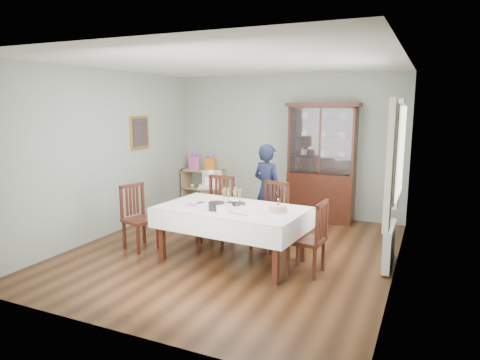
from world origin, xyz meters
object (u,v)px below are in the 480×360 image
Objects in this scene: sideboard at (204,188)px; champagne_tray at (232,200)px; chair_far_left at (217,222)px; chair_end_left at (140,230)px; chair_end_right at (307,252)px; gift_bag_orange at (210,162)px; woman at (267,190)px; birthday_cake at (278,209)px; chair_far_right at (269,229)px; china_cabinet at (322,161)px; dining_table at (232,234)px; high_chair at (211,205)px; gift_bag_pink at (194,161)px.

sideboard is 2.35× the size of champagne_tray.
chair_end_left is at bearing -138.40° from chair_far_left.
gift_bag_orange reaches higher than chair_end_right.
woman is 2.19m from gift_bag_orange.
chair_far_right is at bearing 118.48° from birthday_cake.
champagne_tray reaches higher than chair_end_right.
gift_bag_orange is (-0.25, 2.71, 0.68)m from chair_end_left.
sideboard is at bearing -127.53° from chair_end_right.
china_cabinet reaches higher than chair_end_right.
chair_far_left is 1.53m from birthday_cake.
dining_table is 5.65× the size of gift_bag_orange.
sideboard is at bearing 126.02° from dining_table.
chair_end_right is at bearing -26.34° from chair_far_right.
gift_bag_orange is at bearing 179.96° from china_cabinet.
woman is (0.62, 0.60, 0.46)m from chair_far_left.
chair_end_left is (-2.07, -2.71, -0.84)m from china_cabinet.
chair_far_right is 0.94m from birthday_cake.
china_cabinet is 2.18× the size of chair_far_right.
chair_end_right is 1.27m from champagne_tray.
high_chair reaches higher than chair_far_left.
gift_bag_orange is at bearing -0.00° from gift_bag_pink.
chair_far_right reaches higher than dining_table.
chair_far_left is at bearing -59.28° from gift_bag_orange.
chair_end_left reaches higher than sideboard.
dining_table is 0.75m from chair_far_right.
china_cabinet is (0.60, 2.59, 0.74)m from dining_table.
dining_table is at bearing 179.09° from birthday_cake.
gift_bag_orange is (-2.39, 2.60, 0.16)m from birthday_cake.
chair_end_left is 0.63× the size of woman.
dining_table is 5.47× the size of champagne_tray.
chair_far_right is at bearing -1.47° from chair_far_left.
chair_far_left reaches higher than birthday_cake.
chair_far_right is 2.70× the size of gift_bag_orange.
gift_bag_pink is (-1.52, 1.90, 0.66)m from chair_far_left.
sideboard is 1.60m from high_chair.
high_chair is at bearing 170.89° from chair_far_right.
chair_far_right is at bearing 57.28° from champagne_tray.
sideboard is at bearing 123.19° from chair_far_left.
gift_bag_orange is at bearing 123.65° from dining_table.
birthday_cake is at bearing -69.50° from chair_end_left.
sideboard is 0.94× the size of chair_end_right.
gift_bag_orange is at bearing 119.75° from chair_far_left.
gift_bag_orange is at bearing -6.55° from sideboard.
china_cabinet is at bearing 74.94° from champagne_tray.
dining_table is at bearing -50.19° from chair_far_left.
woman is (1.50, 1.41, 0.47)m from chair_end_left.
chair_far_left is 0.98× the size of high_chair.
china_cabinet is 2.10m from chair_far_right.
chair_far_left is at bearing -164.91° from chair_far_right.
chair_far_left is 2.52m from gift_bag_pink.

